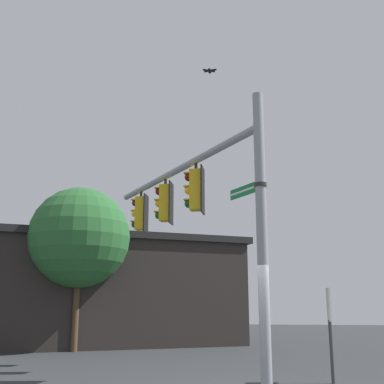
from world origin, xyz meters
TOP-DOWN VIEW (x-y plane):
  - signal_pole at (0.00, 0.00)m, footprint 0.22×0.22m
  - mast_arm at (3.10, 2.39)m, footprint 6.31×4.93m
  - traffic_light_nearest_pole at (2.18, 1.71)m, footprint 0.54×0.49m
  - traffic_light_mid_inner at (3.65, 2.84)m, footprint 0.54×0.49m
  - traffic_light_mid_outer at (5.11, 3.97)m, footprint 0.54×0.49m
  - street_name_sign at (0.28, 0.21)m, footprint 1.03×0.83m
  - bird_flying at (1.53, 1.23)m, footprint 0.26×0.35m
  - storefront_building at (13.33, 7.85)m, footprint 12.96×14.20m
  - tree_by_storefront at (8.97, 7.56)m, footprint 4.07×4.07m
  - historical_marker at (2.30, -1.44)m, footprint 0.60×0.08m

SIDE VIEW (x-z plane):
  - historical_marker at x=2.30m, z-range 0.34..2.47m
  - storefront_building at x=13.33m, z-range 0.01..4.84m
  - signal_pole at x=0.00m, z-range 0.00..6.15m
  - street_name_sign at x=0.28m, z-range 4.03..4.25m
  - tree_by_storefront at x=8.97m, z-range 1.19..7.67m
  - traffic_light_nearest_pole at x=2.18m, z-range 3.95..5.27m
  - traffic_light_mid_inner at x=3.65m, z-range 3.95..5.27m
  - traffic_light_mid_outer at x=5.11m, z-range 3.95..5.27m
  - mast_arm at x=3.10m, z-range 5.31..5.49m
  - bird_flying at x=1.53m, z-range 7.51..7.60m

